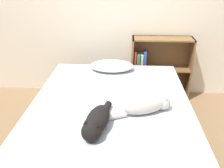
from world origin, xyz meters
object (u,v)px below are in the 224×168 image
at_px(bed, 111,125).
at_px(bookshelf, 158,66).
at_px(cat_light, 148,105).
at_px(cat_dark, 97,122).
at_px(pillow, 112,66).

bearing_deg(bed, bookshelf, 64.51).
height_order(bed, cat_light, cat_light).
xyz_separation_m(cat_light, cat_dark, (-0.41, -0.28, 0.00)).
distance_m(bed, pillow, 0.84).
bearing_deg(pillow, bed, -86.94).
bearing_deg(cat_light, pillow, 87.85).
bearing_deg(cat_dark, bed, -178.97).
relative_size(cat_light, bookshelf, 0.66).
xyz_separation_m(pillow, cat_dark, (-0.04, -1.26, 0.02)).
distance_m(cat_light, cat_dark, 0.50).
height_order(cat_dark, bookshelf, bookshelf).
bearing_deg(bed, pillow, 93.06).
distance_m(pillow, cat_dark, 1.26).
bearing_deg(bookshelf, cat_light, -100.16).
xyz_separation_m(pillow, bookshelf, (0.63, 0.47, -0.17)).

